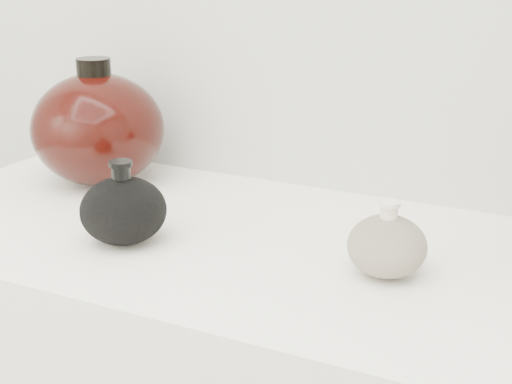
% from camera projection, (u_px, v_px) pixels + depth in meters
% --- Properties ---
extents(black_gourd_vase, '(0.15, 0.15, 0.12)m').
position_uv_depth(black_gourd_vase, '(123.00, 210.00, 0.97)').
color(black_gourd_vase, black).
rests_on(black_gourd_vase, display_counter).
extents(cream_gourd_vase, '(0.11, 0.11, 0.10)m').
position_uv_depth(cream_gourd_vase, '(387.00, 245.00, 0.87)').
color(cream_gourd_vase, '#B9A48D').
rests_on(cream_gourd_vase, display_counter).
extents(left_round_pot, '(0.23, 0.23, 0.21)m').
position_uv_depth(left_round_pot, '(98.00, 129.00, 1.20)').
color(left_round_pot, black).
rests_on(left_round_pot, display_counter).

